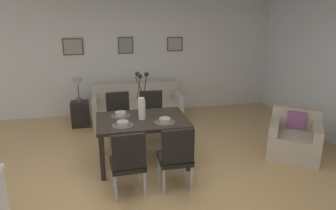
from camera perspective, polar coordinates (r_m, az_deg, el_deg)
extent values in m
plane|color=tan|center=(4.64, -4.97, -13.84)|extent=(9.00, 9.00, 0.00)
cube|color=silver|center=(7.29, -8.66, 8.56)|extent=(9.00, 0.10, 2.60)
cube|color=black|center=(4.89, -4.74, -2.82)|extent=(1.40, 0.97, 0.05)
cube|color=black|center=(5.52, 1.36, -4.44)|extent=(0.07, 0.07, 0.69)
cube|color=black|center=(5.39, -12.05, -5.43)|extent=(0.07, 0.07, 0.69)
cube|color=black|center=(4.77, 3.80, -8.17)|extent=(0.07, 0.07, 0.69)
cube|color=black|center=(4.61, -11.90, -9.48)|extent=(0.07, 0.07, 0.69)
cube|color=black|center=(4.24, -7.36, -10.61)|extent=(0.46, 0.46, 0.08)
cube|color=black|center=(3.95, -7.13, -8.55)|extent=(0.42, 0.08, 0.48)
cylinder|color=#9EA0A5|center=(4.54, -5.15, -11.82)|extent=(0.04, 0.04, 0.38)
cylinder|color=#9EA0A5|center=(4.50, -10.03, -12.30)|extent=(0.04, 0.04, 0.38)
cylinder|color=#9EA0A5|center=(4.22, -4.23, -14.29)|extent=(0.04, 0.04, 0.38)
cylinder|color=#9EA0A5|center=(4.18, -9.54, -14.84)|extent=(0.04, 0.04, 0.38)
cube|color=black|center=(5.73, -8.85, -3.00)|extent=(0.45, 0.45, 0.08)
cube|color=black|center=(5.83, -9.15, 0.03)|extent=(0.42, 0.07, 0.48)
cylinder|color=#9EA0A5|center=(5.63, -10.48, -6.00)|extent=(0.04, 0.04, 0.38)
cylinder|color=#9EA0A5|center=(5.66, -6.63, -5.69)|extent=(0.04, 0.04, 0.38)
cylinder|color=#9EA0A5|center=(5.98, -10.74, -4.58)|extent=(0.04, 0.04, 0.38)
cylinder|color=#9EA0A5|center=(6.01, -7.12, -4.30)|extent=(0.04, 0.04, 0.38)
cube|color=black|center=(4.34, 1.26, -9.73)|extent=(0.45, 0.45, 0.08)
cube|color=black|center=(4.06, 1.86, -7.67)|extent=(0.42, 0.07, 0.48)
cylinder|color=#9EA0A5|center=(4.65, 3.06, -10.98)|extent=(0.04, 0.04, 0.38)
cylinder|color=#9EA0A5|center=(4.59, -1.65, -11.43)|extent=(0.04, 0.04, 0.38)
cylinder|color=#9EA0A5|center=(4.34, 4.31, -13.31)|extent=(0.04, 0.04, 0.38)
cylinder|color=#9EA0A5|center=(4.26, -0.77, -13.86)|extent=(0.04, 0.04, 0.38)
cube|color=black|center=(5.76, -2.89, -2.70)|extent=(0.46, 0.46, 0.08)
cube|color=black|center=(5.86, -3.13, 0.32)|extent=(0.42, 0.08, 0.48)
cylinder|color=#9EA0A5|center=(5.66, -4.56, -5.64)|extent=(0.04, 0.04, 0.38)
cylinder|color=#9EA0A5|center=(5.69, -0.73, -5.42)|extent=(0.04, 0.04, 0.38)
cylinder|color=#9EA0A5|center=(6.01, -4.86, -4.23)|extent=(0.04, 0.04, 0.38)
cylinder|color=#9EA0A5|center=(6.04, -1.25, -4.04)|extent=(0.04, 0.04, 0.38)
cylinder|color=silver|center=(4.82, -4.79, -0.65)|extent=(0.11, 0.11, 0.34)
cylinder|color=black|center=(4.76, -4.24, 3.24)|extent=(0.05, 0.12, 0.37)
sphere|color=black|center=(4.72, -3.96, 5.64)|extent=(0.07, 0.07, 0.07)
cylinder|color=black|center=(4.78, -5.34, 3.28)|extent=(0.08, 0.05, 0.38)
sphere|color=black|center=(4.76, -5.63, 5.68)|extent=(0.07, 0.07, 0.07)
cylinder|color=black|center=(4.68, -5.03, 2.97)|extent=(0.15, 0.06, 0.36)
sphere|color=black|center=(4.60, -5.16, 5.29)|extent=(0.07, 0.07, 0.07)
cylinder|color=#4C4742|center=(4.65, -8.23, -3.68)|extent=(0.32, 0.32, 0.01)
cylinder|color=#B2ADA3|center=(4.64, -8.25, -3.30)|extent=(0.17, 0.17, 0.06)
cylinder|color=gray|center=(4.63, -8.26, -3.13)|extent=(0.13, 0.13, 0.04)
cylinder|color=#4C4742|center=(5.06, -8.62, -1.92)|extent=(0.32, 0.32, 0.01)
cylinder|color=#B2ADA3|center=(5.05, -8.64, -1.57)|extent=(0.17, 0.17, 0.06)
cylinder|color=gray|center=(5.04, -8.65, -1.41)|extent=(0.13, 0.13, 0.04)
cylinder|color=#4C4742|center=(4.73, -0.59, -3.13)|extent=(0.32, 0.32, 0.01)
cylinder|color=#B2ADA3|center=(4.71, -0.59, -2.75)|extent=(0.17, 0.17, 0.06)
cylinder|color=gray|center=(4.71, -0.59, -2.58)|extent=(0.13, 0.13, 0.04)
cube|color=#B2A899|center=(6.82, -5.64, -1.39)|extent=(1.88, 0.84, 0.42)
cube|color=#B2A899|center=(7.03, -6.07, 2.58)|extent=(1.88, 0.16, 0.38)
cube|color=#B2A899|center=(6.88, 1.66, 1.56)|extent=(0.10, 0.84, 0.20)
cube|color=#B2A899|center=(6.69, -13.29, 0.63)|extent=(0.10, 0.84, 0.20)
cube|color=black|center=(6.81, -15.69, -1.55)|extent=(0.36, 0.36, 0.52)
cylinder|color=#4C4C51|center=(6.72, -15.90, 0.86)|extent=(0.12, 0.12, 0.08)
cylinder|color=#4C4C51|center=(6.68, -16.03, 2.34)|extent=(0.02, 0.02, 0.30)
cone|color=beige|center=(6.63, -16.17, 4.01)|extent=(0.22, 0.22, 0.18)
cube|color=#B7A893|center=(5.69, 21.92, -6.66)|extent=(1.11, 1.11, 0.40)
cube|color=#B7A893|center=(5.86, 22.39, -2.09)|extent=(0.75, 0.58, 0.35)
cube|color=#B7A893|center=(5.59, 25.62, -4.38)|extent=(0.50, 0.64, 0.18)
cube|color=#B7A893|center=(5.57, 18.87, -3.62)|extent=(0.50, 0.64, 0.18)
cube|color=#8C4C7A|center=(5.77, 22.36, -2.54)|extent=(0.29, 0.24, 0.30)
cube|color=#473828|center=(7.19, -16.94, 10.14)|extent=(0.43, 0.02, 0.36)
cube|color=#9E9389|center=(7.18, -16.95, 10.13)|extent=(0.38, 0.01, 0.31)
cube|color=#473828|center=(7.19, -7.75, 10.73)|extent=(0.34, 0.02, 0.37)
cube|color=gray|center=(7.18, -7.74, 10.72)|extent=(0.29, 0.01, 0.32)
cube|color=#473828|center=(7.37, 1.24, 11.04)|extent=(0.37, 0.02, 0.32)
cube|color=#9E9389|center=(7.36, 1.27, 11.03)|extent=(0.32, 0.01, 0.27)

